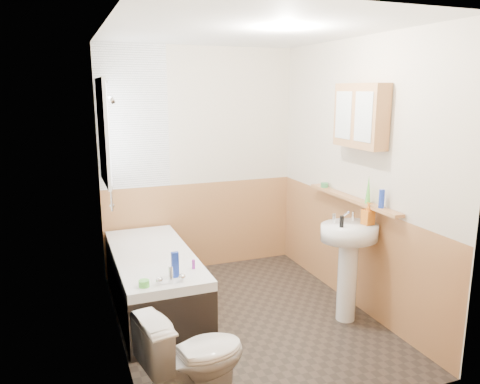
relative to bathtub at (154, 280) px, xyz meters
name	(u,v)px	position (x,y,z in m)	size (l,w,h in m)	color
floor	(246,319)	(0.73, -0.50, -0.29)	(2.80, 2.80, 0.00)	black
ceiling	(247,30)	(0.73, -0.50, 2.21)	(2.80, 2.80, 0.00)	white
wall_back	(200,161)	(0.73, 0.91, 0.96)	(2.20, 0.02, 2.50)	beige
wall_front	(337,229)	(0.73, -1.91, 0.96)	(2.20, 0.02, 2.50)	beige
wall_left	(112,194)	(-0.38, -0.50, 0.96)	(0.02, 2.80, 2.50)	beige
wall_right	(356,176)	(1.84, -0.50, 0.96)	(0.02, 2.80, 2.50)	beige
wainscot_right	(350,252)	(1.82, -0.50, 0.21)	(0.01, 2.80, 1.00)	#B77E4B
wainscot_front	(330,345)	(0.73, -1.89, 0.21)	(2.20, 0.01, 1.00)	#B77E4B
wainscot_back	(201,225)	(0.73, 0.88, 0.21)	(2.20, 0.01, 1.00)	#B77E4B
tile_cladding_left	(115,194)	(-0.36, -0.50, 0.96)	(0.01, 2.80, 2.50)	white
tile_return_back	(133,118)	(0.01, 0.88, 1.46)	(0.75, 0.01, 1.50)	white
window	(104,132)	(-0.33, 0.45, 1.36)	(0.03, 0.79, 0.99)	white
bathtub	(154,280)	(0.00, 0.00, 0.00)	(0.70, 1.69, 0.70)	black
shower_riser	(109,134)	(-0.31, 0.21, 1.36)	(0.11, 0.08, 1.21)	silver
toilet	(194,359)	(-0.03, -1.50, 0.05)	(0.39, 0.70, 0.69)	white
sink	(348,252)	(1.57, -0.83, 0.35)	(0.52, 0.42, 1.01)	white
pine_shelf	(352,199)	(1.77, -0.55, 0.75)	(0.10, 1.34, 0.03)	#B77E4B
medicine_cabinet	(360,116)	(1.74, -0.65, 1.52)	(0.16, 0.62, 0.56)	#B77E4B
foam_can	(382,199)	(1.77, -0.98, 0.85)	(0.05, 0.05, 0.16)	#19339E
green_bottle	(368,189)	(1.77, -0.79, 0.89)	(0.05, 0.05, 0.25)	#59C647
black_jar	(325,185)	(1.77, -0.06, 0.79)	(0.08, 0.08, 0.05)	#388447
soap_bottle	(368,219)	(1.71, -0.88, 0.65)	(0.09, 0.19, 0.09)	orange
clear_bottle	(342,222)	(1.46, -0.87, 0.65)	(0.04, 0.04, 0.10)	black
blue_gel	(175,265)	(0.06, -0.63, 0.37)	(0.06, 0.04, 0.21)	#19339E
cream_jar	(144,283)	(-0.21, -0.73, 0.29)	(0.08, 0.08, 0.05)	#59C647
orange_bottle	(194,264)	(0.25, -0.51, 0.31)	(0.03, 0.03, 0.08)	purple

